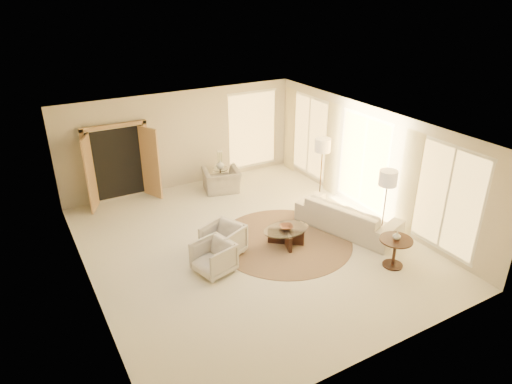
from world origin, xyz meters
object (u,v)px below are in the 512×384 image
armchair_right (214,256)px  accent_chair (221,177)px  floor_lamp_near (323,148)px  floor_lamp_far (388,181)px  bowl (286,227)px  end_table (395,248)px  armchair_left (223,239)px  side_table (221,175)px  coffee_table (286,234)px  side_vase (220,164)px  sofa (348,216)px  end_vase (397,236)px

armchair_right → accent_chair: bearing=137.7°
floor_lamp_near → accent_chair: bearing=139.8°
armchair_right → floor_lamp_far: floor_lamp_far is taller
bowl → end_table: bearing=-51.2°
armchair_left → side_table: armchair_left is taller
coffee_table → bowl: size_ratio=4.46×
side_table → floor_lamp_far: floor_lamp_far is taller
floor_lamp_near → floor_lamp_far: (0.00, -2.42, -0.05)m
side_table → side_vase: side_vase is taller
sofa → armchair_left: size_ratio=3.13×
end_table → bowl: end_table is taller
side_table → floor_lamp_far: bearing=-66.6°
armchair_left → floor_lamp_far: (3.60, -1.16, 1.05)m
sofa → end_table: sofa is taller
floor_lamp_far → side_vase: size_ratio=6.54×
sofa → floor_lamp_far: size_ratio=1.48×
accent_chair → floor_lamp_far: (2.16, -4.24, 1.01)m
coffee_table → side_table: side_table is taller
armchair_left → bowl: bearing=53.5°
accent_chair → side_vase: (0.15, 0.39, 0.22)m
sofa → end_table: bearing=155.5°
end_table → bowl: (-1.51, 1.88, -0.00)m
armchair_left → accent_chair: accent_chair is taller
sofa → end_vase: bearing=155.5°
armchair_left → coffee_table: armchair_left is taller
coffee_table → side_vase: (0.15, 3.78, 0.41)m
armchair_left → coffee_table: bearing=53.5°
floor_lamp_near → side_vase: bearing=132.1°
floor_lamp_near → bowl: (-2.15, -1.57, -1.05)m
armchair_right → accent_chair: 4.05m
armchair_left → bowl: armchair_left is taller
end_vase → side_table: bearing=103.6°
accent_chair → side_vase: accent_chair is taller
end_table → armchair_left: bearing=143.5°
accent_chair → coffee_table: 3.40m
accent_chair → floor_lamp_far: bearing=130.7°
side_table → floor_lamp_near: (2.00, -2.21, 1.18)m
floor_lamp_near → sofa: bearing=-105.1°
armchair_left → accent_chair: size_ratio=0.80×
floor_lamp_near → floor_lamp_far: floor_lamp_near is taller
armchair_left → floor_lamp_near: (3.60, 1.26, 1.10)m
armchair_left → armchair_right: bearing=-67.6°
floor_lamp_far → armchair_right: bearing=170.6°
side_table → floor_lamp_far: (2.00, -4.63, 1.13)m
side_vase → end_table: bearing=-76.4°
floor_lamp_far → side_vase: (-2.00, 4.63, -0.79)m
accent_chair → floor_lamp_near: size_ratio=0.57×
side_table → end_vase: (1.37, -5.66, 0.41)m
side_table → floor_lamp_near: floor_lamp_near is taller
armchair_right → floor_lamp_near: bearing=99.0°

